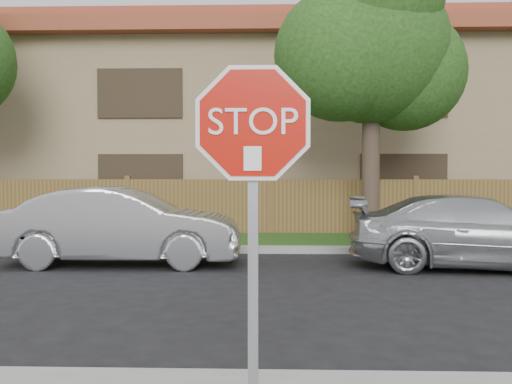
{
  "coord_description": "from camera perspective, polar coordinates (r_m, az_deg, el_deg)",
  "views": [
    {
      "loc": [
        0.16,
        -5.22,
        1.86
      ],
      "look_at": [
        0.01,
        -0.9,
        1.7
      ],
      "focal_mm": 42.0,
      "sensor_mm": 36.0,
      "label": 1
    }
  ],
  "objects": [
    {
      "name": "apartment_building",
      "position": [
        22.28,
        1.53,
        6.4
      ],
      "size": [
        35.2,
        9.2,
        7.2
      ],
      "color": "#8C7C57",
      "rests_on": "ground"
    },
    {
      "name": "sedan_right",
      "position": [
        12.0,
        20.3,
        -3.61
      ],
      "size": [
        4.95,
        2.47,
        1.38
      ],
      "primitive_type": "imported",
      "rotation": [
        0.0,
        0.0,
        1.45
      ],
      "color": "#A2A5A9",
      "rests_on": "ground"
    },
    {
      "name": "sedan_left",
      "position": [
        11.99,
        -12.68,
        -3.2
      ],
      "size": [
        4.65,
        1.71,
        1.52
      ],
      "primitive_type": "imported",
      "rotation": [
        0.0,
        0.0,
        1.59
      ],
      "color": "#9FA0A3",
      "rests_on": "ground"
    },
    {
      "name": "stop_sign",
      "position": [
        3.74,
        -0.3,
        1.66
      ],
      "size": [
        1.01,
        0.13,
        2.55
      ],
      "color": "gray",
      "rests_on": "sidewalk_near"
    },
    {
      "name": "fence",
      "position": [
        16.65,
        1.39,
        -1.54
      ],
      "size": [
        70.0,
        0.12,
        1.6
      ],
      "primitive_type": "cube",
      "color": "brown",
      "rests_on": "ground"
    },
    {
      "name": "grass_strip",
      "position": [
        15.12,
        1.33,
        -4.73
      ],
      "size": [
        70.0,
        3.0,
        0.12
      ],
      "primitive_type": "cube",
      "color": "#1E4714",
      "rests_on": "ground"
    },
    {
      "name": "ground",
      "position": [
        5.54,
        0.2,
        -17.5
      ],
      "size": [
        90.0,
        90.0,
        0.0
      ],
      "primitive_type": "plane",
      "color": "black",
      "rests_on": "ground"
    },
    {
      "name": "tree_mid",
      "position": [
        15.27,
        11.1,
        13.46
      ],
      "size": [
        4.8,
        3.9,
        7.35
      ],
      "color": "#382B21",
      "rests_on": "ground"
    },
    {
      "name": "far_curb",
      "position": [
        13.48,
        1.25,
        -5.5
      ],
      "size": [
        70.0,
        0.3,
        0.15
      ],
      "primitive_type": "cube",
      "color": "gray",
      "rests_on": "ground"
    }
  ]
}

